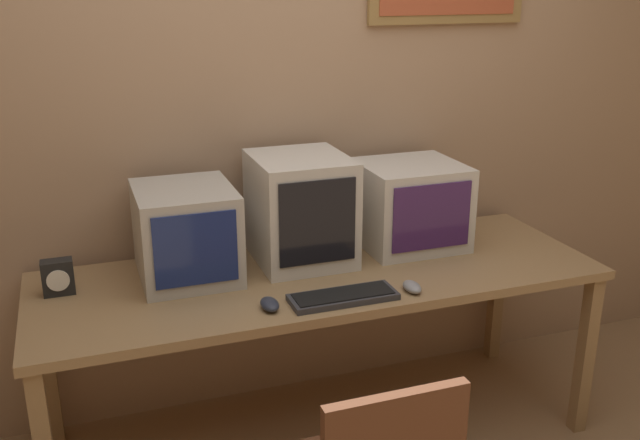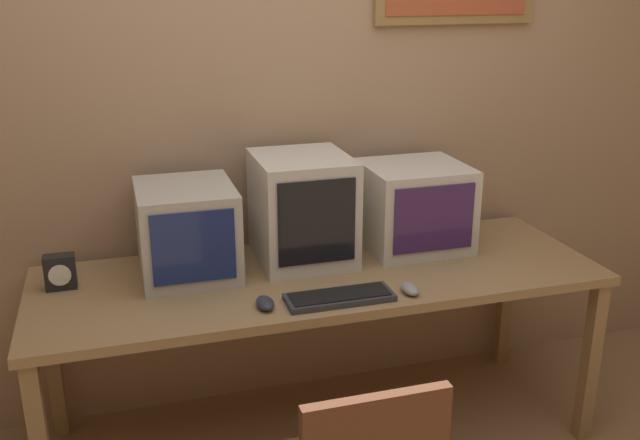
{
  "view_description": "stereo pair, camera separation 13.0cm",
  "coord_description": "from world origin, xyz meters",
  "px_view_note": "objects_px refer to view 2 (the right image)",
  "views": [
    {
      "loc": [
        -0.86,
        -1.64,
        1.84
      ],
      "look_at": [
        0.0,
        0.77,
        0.96
      ],
      "focal_mm": 40.0,
      "sensor_mm": 36.0,
      "label": 1
    },
    {
      "loc": [
        -0.74,
        -1.68,
        1.84
      ],
      "look_at": [
        0.0,
        0.77,
        0.96
      ],
      "focal_mm": 40.0,
      "sensor_mm": 36.0,
      "label": 2
    }
  ],
  "objects_px": {
    "mouse_far_corner": "(265,303)",
    "desk_clock": "(60,272)",
    "keyboard_main": "(340,297)",
    "monitor_left": "(187,230)",
    "monitor_right": "(414,206)",
    "monitor_center": "(302,208)",
    "mouse_near_keyboard": "(410,289)"
  },
  "relations": [
    {
      "from": "mouse_far_corner",
      "to": "desk_clock",
      "type": "height_order",
      "value": "desk_clock"
    },
    {
      "from": "keyboard_main",
      "to": "mouse_far_corner",
      "type": "xyz_separation_m",
      "value": [
        -0.27,
        0.02,
        0.01
      ]
    },
    {
      "from": "monitor_left",
      "to": "monitor_right",
      "type": "distance_m",
      "value": 0.95
    },
    {
      "from": "monitor_right",
      "to": "keyboard_main",
      "type": "distance_m",
      "value": 0.66
    },
    {
      "from": "monitor_left",
      "to": "monitor_right",
      "type": "xyz_separation_m",
      "value": [
        0.95,
        0.02,
        0.0
      ]
    },
    {
      "from": "keyboard_main",
      "to": "desk_clock",
      "type": "distance_m",
      "value": 1.03
    },
    {
      "from": "monitor_center",
      "to": "keyboard_main",
      "type": "relative_size",
      "value": 1.11
    },
    {
      "from": "monitor_right",
      "to": "keyboard_main",
      "type": "relative_size",
      "value": 1.07
    },
    {
      "from": "mouse_near_keyboard",
      "to": "desk_clock",
      "type": "distance_m",
      "value": 1.28
    },
    {
      "from": "monitor_right",
      "to": "mouse_far_corner",
      "type": "height_order",
      "value": "monitor_right"
    },
    {
      "from": "monitor_left",
      "to": "mouse_far_corner",
      "type": "relative_size",
      "value": 3.98
    },
    {
      "from": "mouse_far_corner",
      "to": "monitor_left",
      "type": "bearing_deg",
      "value": 118.71
    },
    {
      "from": "monitor_left",
      "to": "monitor_center",
      "type": "bearing_deg",
      "value": 2.11
    },
    {
      "from": "keyboard_main",
      "to": "mouse_far_corner",
      "type": "height_order",
      "value": "mouse_far_corner"
    },
    {
      "from": "mouse_near_keyboard",
      "to": "mouse_far_corner",
      "type": "relative_size",
      "value": 0.95
    },
    {
      "from": "monitor_right",
      "to": "monitor_left",
      "type": "bearing_deg",
      "value": -178.63
    },
    {
      "from": "monitor_center",
      "to": "mouse_far_corner",
      "type": "bearing_deg",
      "value": -121.27
    },
    {
      "from": "mouse_far_corner",
      "to": "keyboard_main",
      "type": "bearing_deg",
      "value": -3.49
    },
    {
      "from": "monitor_left",
      "to": "keyboard_main",
      "type": "bearing_deg",
      "value": -40.25
    },
    {
      "from": "keyboard_main",
      "to": "desk_clock",
      "type": "bearing_deg",
      "value": 157.55
    },
    {
      "from": "keyboard_main",
      "to": "mouse_far_corner",
      "type": "bearing_deg",
      "value": 176.51
    },
    {
      "from": "monitor_center",
      "to": "mouse_near_keyboard",
      "type": "relative_size",
      "value": 4.23
    },
    {
      "from": "monitor_left",
      "to": "monitor_center",
      "type": "relative_size",
      "value": 0.99
    },
    {
      "from": "keyboard_main",
      "to": "monitor_left",
      "type": "bearing_deg",
      "value": 139.75
    },
    {
      "from": "monitor_center",
      "to": "desk_clock",
      "type": "height_order",
      "value": "monitor_center"
    },
    {
      "from": "monitor_right",
      "to": "mouse_far_corner",
      "type": "bearing_deg",
      "value": -150.68
    },
    {
      "from": "monitor_center",
      "to": "mouse_far_corner",
      "type": "relative_size",
      "value": 4.02
    },
    {
      "from": "mouse_near_keyboard",
      "to": "monitor_left",
      "type": "bearing_deg",
      "value": 150.32
    },
    {
      "from": "monitor_right",
      "to": "desk_clock",
      "type": "relative_size",
      "value": 3.19
    },
    {
      "from": "mouse_far_corner",
      "to": "monitor_center",
      "type": "bearing_deg",
      "value": 58.73
    },
    {
      "from": "monitor_left",
      "to": "keyboard_main",
      "type": "height_order",
      "value": "monitor_left"
    },
    {
      "from": "monitor_left",
      "to": "desk_clock",
      "type": "relative_size",
      "value": 3.26
    }
  ]
}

